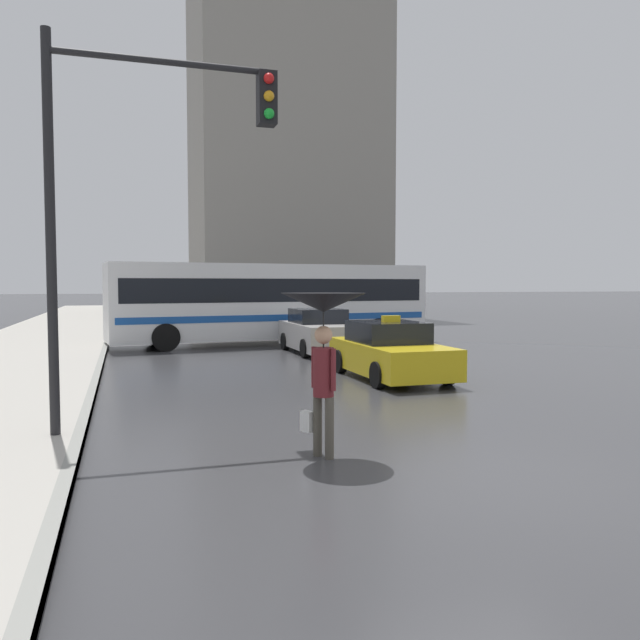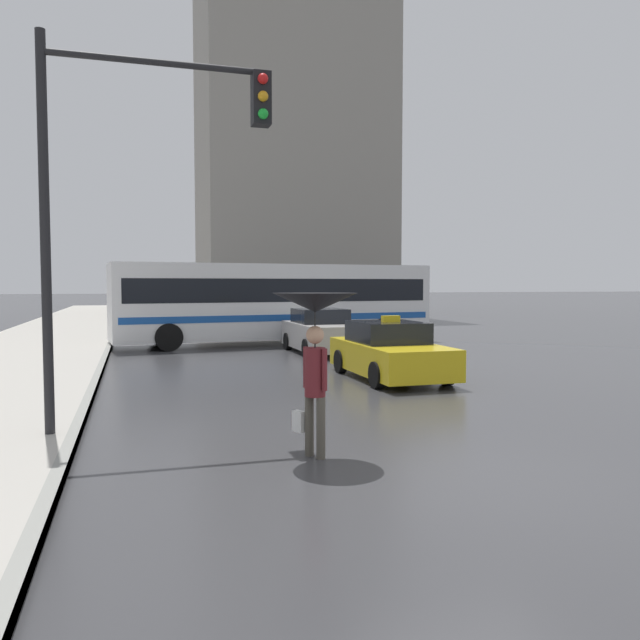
{
  "view_description": "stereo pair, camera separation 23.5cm",
  "coord_description": "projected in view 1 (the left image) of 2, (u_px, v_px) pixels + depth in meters",
  "views": [
    {
      "loc": [
        -4.04,
        -6.23,
        2.3
      ],
      "look_at": [
        0.64,
        8.64,
        1.4
      ],
      "focal_mm": 35.0,
      "sensor_mm": 36.0,
      "label": 1
    },
    {
      "loc": [
        -3.81,
        -6.3,
        2.3
      ],
      "look_at": [
        0.64,
        8.64,
        1.4
      ],
      "focal_mm": 35.0,
      "sensor_mm": 36.0,
      "label": 2
    }
  ],
  "objects": [
    {
      "name": "sedan_red",
      "position": [
        319.0,
        332.0,
        20.83
      ],
      "size": [
        1.91,
        4.06,
        1.47
      ],
      "rotation": [
        0.0,
        0.0,
        3.14
      ],
      "color": "#B7B2AD",
      "rests_on": "ground_plane"
    },
    {
      "name": "taxi",
      "position": [
        390.0,
        352.0,
        15.2
      ],
      "size": [
        1.91,
        4.07,
        1.54
      ],
      "rotation": [
        0.0,
        0.0,
        3.14
      ],
      "color": "gold",
      "rests_on": "ground_plane"
    },
    {
      "name": "traffic_light",
      "position": [
        144.0,
        165.0,
        9.04
      ],
      "size": [
        3.31,
        0.38,
        5.83
      ],
      "color": "black",
      "rests_on": "ground_plane"
    },
    {
      "name": "pedestrian_with_umbrella",
      "position": [
        323.0,
        321.0,
        8.19
      ],
      "size": [
        1.12,
        1.12,
        2.19
      ],
      "rotation": [
        0.0,
        0.0,
        2.06
      ],
      "color": "#4C473D",
      "rests_on": "ground_plane"
    },
    {
      "name": "city_bus",
      "position": [
        273.0,
        300.0,
        23.96
      ],
      "size": [
        12.41,
        3.75,
        3.04
      ],
      "rotation": [
        0.0,
        0.0,
        1.67
      ],
      "color": "silver",
      "rests_on": "ground_plane"
    },
    {
      "name": "building_tower_near",
      "position": [
        285.0,
        129.0,
        44.9
      ],
      "size": [
        12.9,
        10.13,
        26.89
      ],
      "color": "gray",
      "rests_on": "ground_plane"
    },
    {
      "name": "ground_plane",
      "position": [
        490.0,
        481.0,
        7.28
      ],
      "size": [
        300.0,
        300.0,
        0.0
      ],
      "primitive_type": "plane",
      "color": "#38383A"
    }
  ]
}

